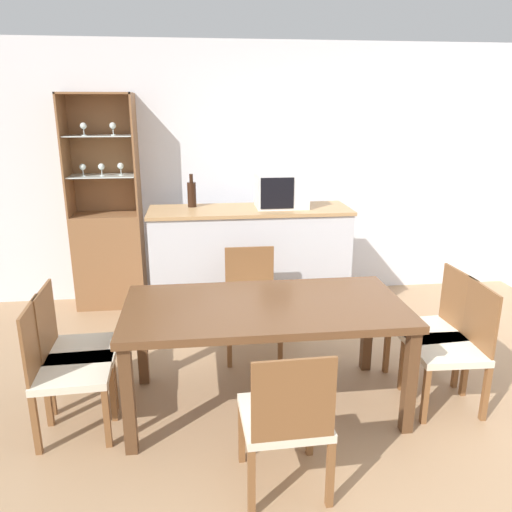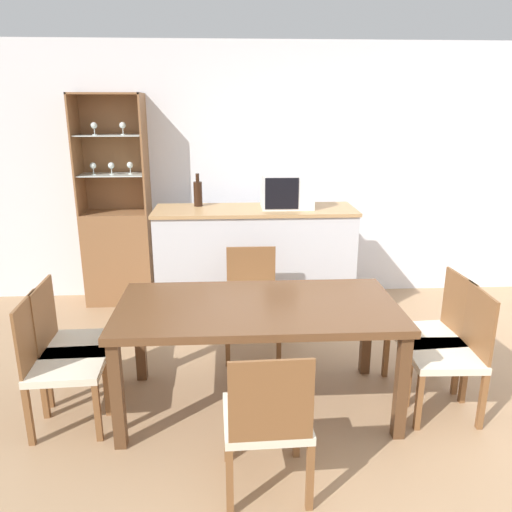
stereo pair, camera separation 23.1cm
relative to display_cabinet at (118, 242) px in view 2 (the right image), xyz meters
name	(u,v)px [view 2 (the right image)]	position (x,y,z in m)	size (l,w,h in m)	color
ground_plane	(347,445)	(1.79, -2.43, -0.62)	(18.00, 18.00, 0.00)	#A37F5B
wall_back	(294,174)	(1.79, 0.20, 0.65)	(6.80, 0.06, 2.55)	silver
kitchen_counter	(255,264)	(1.35, -0.50, -0.10)	(1.81, 0.58, 1.06)	silver
display_cabinet	(118,242)	(0.00, 0.00, 0.00)	(0.66, 0.36, 2.06)	brown
dining_table	(258,315)	(1.29, -1.97, 0.03)	(1.79, 0.90, 0.73)	brown
dining_chair_side_right_far	(433,334)	(2.52, -1.83, -0.20)	(0.46, 0.46, 0.84)	beige
dining_chair_side_right_near	(450,353)	(2.52, -2.11, -0.20)	(0.45, 0.45, 0.84)	beige
dining_chair_side_left_near	(60,363)	(0.06, -2.11, -0.20)	(0.46, 0.46, 0.84)	beige
dining_chair_head_near	(267,419)	(1.29, -2.75, -0.20)	(0.45, 0.45, 0.84)	beige
dining_chair_side_left_far	(73,343)	(0.06, -1.84, -0.20)	(0.44, 0.44, 0.84)	beige
dining_chair_head_far	(252,303)	(1.29, -1.19, -0.20)	(0.44, 0.44, 0.84)	beige
microwave	(287,190)	(1.64, -0.47, 0.59)	(0.46, 0.34, 0.31)	silver
wine_bottle	(198,193)	(0.84, -0.36, 0.55)	(0.08, 0.08, 0.30)	black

